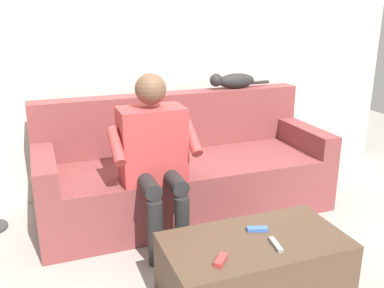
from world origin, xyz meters
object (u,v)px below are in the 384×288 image
(remote_gray, at_px, (276,245))
(remote_blue, at_px, (257,229))
(couch, at_px, (184,172))
(cat_on_backrest, at_px, (233,81))
(remote_red, at_px, (221,260))
(person_solo_seated, at_px, (154,150))
(coffee_table, at_px, (254,267))

(remote_gray, xyz_separation_m, remote_blue, (0.01, -0.18, 0.00))
(couch, xyz_separation_m, cat_on_backrest, (-0.55, -0.28, 0.67))
(remote_blue, bearing_deg, remote_red, -127.94)
(remote_blue, bearing_deg, remote_gray, -67.38)
(couch, bearing_deg, remote_red, 78.56)
(couch, bearing_deg, cat_on_backrest, -153.16)
(remote_red, distance_m, remote_blue, 0.39)
(person_solo_seated, xyz_separation_m, remote_red, (-0.08, 0.93, -0.30))
(couch, xyz_separation_m, remote_gray, (-0.07, 1.30, 0.06))
(remote_red, bearing_deg, cat_on_backrest, -164.18)
(cat_on_backrest, distance_m, remote_red, 1.91)
(person_solo_seated, xyz_separation_m, cat_on_backrest, (-0.90, -0.69, 0.31))
(person_solo_seated, bearing_deg, coffee_table, 113.83)
(remote_red, bearing_deg, person_solo_seated, -132.18)
(couch, relative_size, remote_red, 20.30)
(remote_gray, distance_m, remote_blue, 0.18)
(couch, height_order, person_solo_seated, person_solo_seated)
(couch, xyz_separation_m, remote_blue, (-0.06, 1.12, 0.06))
(cat_on_backrest, xyz_separation_m, remote_blue, (0.50, 1.40, -0.61))
(remote_gray, bearing_deg, couch, 11.61)
(remote_gray, bearing_deg, remote_blue, 12.66)
(cat_on_backrest, relative_size, remote_blue, 4.84)
(couch, xyz_separation_m, coffee_table, (0.00, 1.20, -0.13))
(couch, bearing_deg, remote_blue, 92.92)
(coffee_table, bearing_deg, remote_gray, 125.13)
(coffee_table, xyz_separation_m, person_solo_seated, (0.35, -0.79, 0.49))
(remote_gray, height_order, remote_red, remote_red)
(person_solo_seated, bearing_deg, couch, -130.81)
(coffee_table, bearing_deg, couch, -90.00)
(remote_gray, relative_size, remote_blue, 1.20)
(cat_on_backrest, relative_size, remote_red, 5.06)
(cat_on_backrest, bearing_deg, remote_gray, 72.99)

